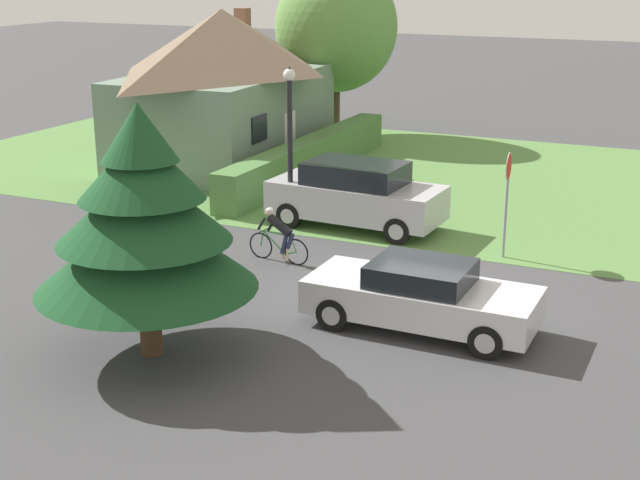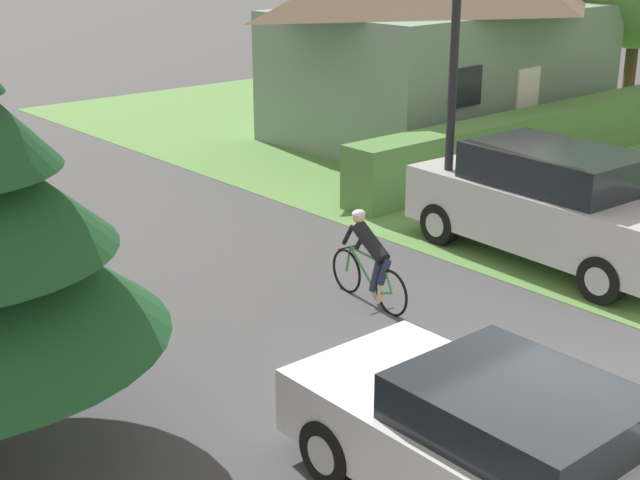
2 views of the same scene
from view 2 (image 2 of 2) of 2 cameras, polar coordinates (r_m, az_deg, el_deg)
name	(u,v)px [view 2 (image 2 of 2)]	position (r m, az deg, el deg)	size (l,w,h in m)	color
ground_plane	(565,443)	(10.16, 15.40, -12.42)	(140.00, 140.00, 0.00)	#424244
cottage_house	(447,22)	(24.32, 8.11, 13.62)	(9.82, 6.07, 5.59)	slate
hedge_row	(542,137)	(21.47, 14.04, 6.41)	(11.87, 0.90, 1.29)	#4C7A3D
sedan_left_lane	(517,458)	(8.47, 12.49, -13.48)	(1.98, 4.74, 1.42)	silver
cyclist	(369,260)	(12.97, 3.17, -1.27)	(0.44, 1.75, 1.39)	black
parked_suv_right	(553,204)	(15.14, 14.68, 2.24)	(2.28, 4.98, 1.88)	#B7B7BC
street_lamp	(453,83)	(15.34, 8.49, 9.92)	(0.34, 0.34, 4.52)	black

